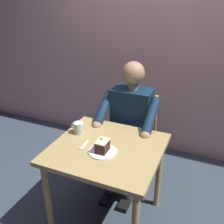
% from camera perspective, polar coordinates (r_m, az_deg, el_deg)
% --- Properties ---
extents(ground_plane, '(14.00, 14.00, 0.00)m').
position_cam_1_polar(ground_plane, '(2.48, -0.99, -22.09)').
color(ground_plane, '#313D4A').
extents(cafe_rear_panel, '(6.40, 0.12, 3.00)m').
position_cam_1_polar(cafe_rear_panel, '(2.98, 10.20, 18.79)').
color(cafe_rear_panel, tan).
rests_on(cafe_rear_panel, ground).
extents(dining_table, '(0.82, 0.77, 0.74)m').
position_cam_1_polar(dining_table, '(2.06, -1.12, -10.08)').
color(dining_table, '#9F8751').
rests_on(dining_table, ground).
extents(chair, '(0.42, 0.42, 0.90)m').
position_cam_1_polar(chair, '(2.66, 4.87, -4.83)').
color(chair, '#AF873F').
rests_on(chair, ground).
extents(seated_person, '(0.53, 0.58, 1.26)m').
position_cam_1_polar(seated_person, '(2.44, 3.71, -3.40)').
color(seated_person, '#0F253B').
rests_on(seated_person, ground).
extents(dessert_plate, '(0.21, 0.21, 0.01)m').
position_cam_1_polar(dessert_plate, '(1.94, -2.07, -8.62)').
color(dessert_plate, white).
rests_on(dessert_plate, dining_table).
extents(cake_slice, '(0.08, 0.11, 0.11)m').
position_cam_1_polar(cake_slice, '(1.91, -2.10, -7.38)').
color(cake_slice, black).
rests_on(cake_slice, dessert_plate).
extents(coffee_cup, '(0.12, 0.08, 0.10)m').
position_cam_1_polar(coffee_cup, '(2.17, -7.34, -3.42)').
color(coffee_cup, '#B5C7B9').
rests_on(coffee_cup, dining_table).
extents(dessert_spoon, '(0.03, 0.14, 0.01)m').
position_cam_1_polar(dessert_spoon, '(2.01, -6.36, -7.40)').
color(dessert_spoon, silver).
rests_on(dessert_spoon, dining_table).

